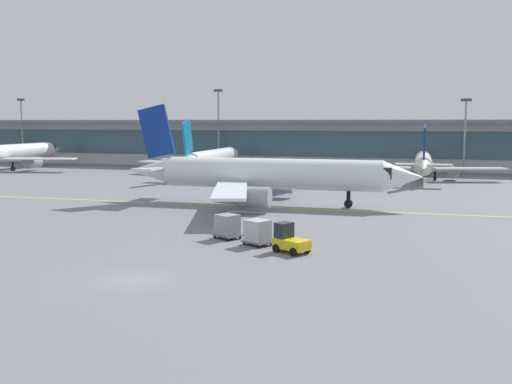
% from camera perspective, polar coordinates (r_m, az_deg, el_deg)
% --- Properties ---
extents(ground_plane, '(400.00, 400.00, 0.00)m').
position_cam_1_polar(ground_plane, '(35.49, -11.99, -8.46)').
color(ground_plane, slate).
extents(taxiway_centreline_stripe, '(110.00, 1.74, 0.01)m').
position_cam_1_polar(taxiway_centreline_stripe, '(63.17, 1.08, -1.51)').
color(taxiway_centreline_stripe, yellow).
rests_on(taxiway_centreline_stripe, ground_plane).
extents(terminal_concourse, '(210.56, 11.00, 9.60)m').
position_cam_1_polar(terminal_concourse, '(116.57, 8.10, 4.76)').
color(terminal_concourse, '#B2B7BC').
rests_on(terminal_concourse, ground_plane).
extents(gate_airplane_0, '(29.98, 32.19, 10.68)m').
position_cam_1_polar(gate_airplane_0, '(120.76, -23.26, 3.52)').
color(gate_airplane_0, white).
rests_on(gate_airplane_0, ground_plane).
extents(gate_airplane_1, '(27.12, 29.11, 9.66)m').
position_cam_1_polar(gate_airplane_1, '(100.58, -4.34, 3.31)').
color(gate_airplane_1, silver).
rests_on(gate_airplane_1, ground_plane).
extents(gate_airplane_2, '(25.23, 27.03, 8.98)m').
position_cam_1_polar(gate_airplane_2, '(96.62, 16.19, 2.78)').
color(gate_airplane_2, silver).
rests_on(gate_airplane_2, ground_plane).
extents(taxiing_regional_jet, '(34.23, 31.92, 11.36)m').
position_cam_1_polar(taxiing_regional_jet, '(64.79, 1.17, 1.74)').
color(taxiing_regional_jet, white).
rests_on(taxiing_regional_jet, ground_plane).
extents(baggage_tug, '(2.95, 2.56, 2.10)m').
position_cam_1_polar(baggage_tug, '(41.62, 3.30, -4.75)').
color(baggage_tug, yellow).
rests_on(baggage_tug, ground_plane).
extents(cargo_dolly_lead, '(2.62, 2.44, 1.94)m').
position_cam_1_polar(cargo_dolly_lead, '(43.85, 0.16, -3.92)').
color(cargo_dolly_lead, '#595B60').
rests_on(cargo_dolly_lead, ground_plane).
extents(cargo_dolly_trailing, '(2.62, 2.44, 1.94)m').
position_cam_1_polar(cargo_dolly_trailing, '(46.40, -2.85, -3.32)').
color(cargo_dolly_trailing, '#595B60').
rests_on(cargo_dolly_trailing, ground_plane).
extents(apron_light_mast_0, '(1.80, 0.36, 14.30)m').
position_cam_1_polar(apron_light_mast_0, '(138.64, -22.09, 5.88)').
color(apron_light_mast_0, gray).
rests_on(apron_light_mast_0, ground_plane).
extents(apron_light_mast_1, '(1.80, 0.36, 15.63)m').
position_cam_1_polar(apron_light_mast_1, '(116.03, -3.73, 6.58)').
color(apron_light_mast_1, gray).
rests_on(apron_light_mast_1, ground_plane).
extents(apron_light_mast_2, '(1.80, 0.36, 13.27)m').
position_cam_1_polar(apron_light_mast_2, '(108.11, 19.93, 5.52)').
color(apron_light_mast_2, gray).
rests_on(apron_light_mast_2, ground_plane).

